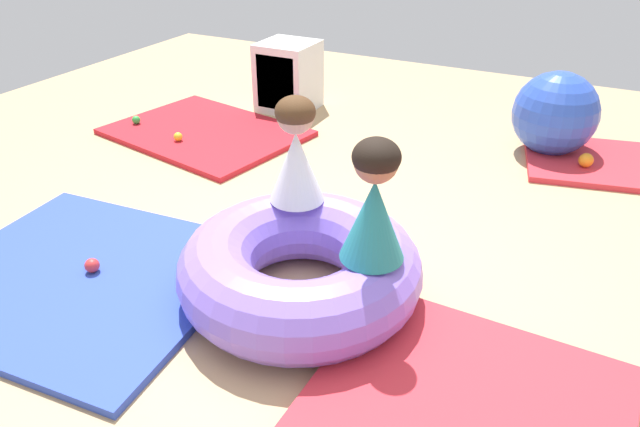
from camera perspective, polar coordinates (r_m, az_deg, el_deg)
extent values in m
plane|color=tan|center=(2.84, 1.43, -7.35)|extent=(8.00, 8.00, 0.00)
cube|color=red|center=(2.30, 13.48, -18.78)|extent=(1.15, 1.17, 0.04)
cube|color=red|center=(4.63, -11.03, 7.72)|extent=(1.56, 1.27, 0.04)
cube|color=#2D47B7|center=(3.11, -21.98, -5.76)|extent=(1.51, 1.37, 0.04)
torus|color=#8466E0|center=(2.68, -1.95, -5.32)|extent=(1.11, 1.11, 0.35)
cone|color=teal|center=(2.37, 5.18, -0.60)|extent=(0.27, 0.27, 0.35)
sphere|color=#936647|center=(2.25, 5.48, 5.07)|extent=(0.18, 0.18, 0.18)
ellipsoid|color=black|center=(2.24, 5.50, 5.48)|extent=(0.19, 0.19, 0.15)
cone|color=white|center=(2.81, -2.30, 4.57)|extent=(0.34, 0.34, 0.35)
sphere|color=tan|center=(2.71, -2.41, 9.46)|extent=(0.17, 0.17, 0.17)
ellipsoid|color=#472D19|center=(2.70, -2.42, 9.81)|extent=(0.19, 0.19, 0.15)
sphere|color=yellow|center=(4.46, -13.59, 7.25)|extent=(0.06, 0.06, 0.06)
sphere|color=orange|center=(4.30, 24.37, 4.73)|extent=(0.10, 0.10, 0.10)
sphere|color=pink|center=(3.05, -7.98, -2.86)|extent=(0.09, 0.09, 0.09)
sphere|color=red|center=(3.08, -21.22, -4.71)|extent=(0.07, 0.07, 0.07)
sphere|color=green|center=(4.87, -17.39, 8.65)|extent=(0.06, 0.06, 0.06)
sphere|color=blue|center=(4.46, 21.83, 8.97)|extent=(0.58, 0.58, 0.58)
cube|color=silver|center=(5.04, -3.07, 13.13)|extent=(0.44, 0.44, 0.56)
cube|color=#2D2D33|center=(4.94, -3.79, 12.77)|extent=(0.34, 0.20, 0.44)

